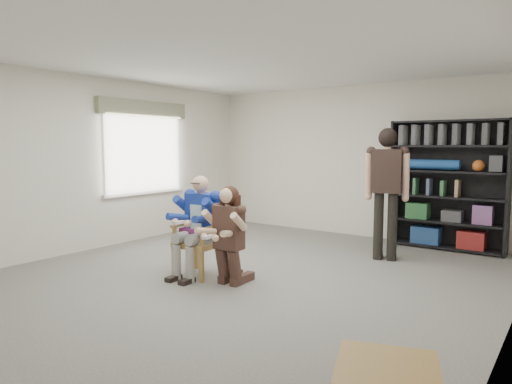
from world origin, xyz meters
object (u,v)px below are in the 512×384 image
Objects in this scene: armchair at (199,237)px; standing_man at (386,195)px; seated_man at (199,226)px; bookshelf at (447,185)px; kneeling_woman at (227,236)px.

standing_man is at bearing 50.14° from armchair.
bookshelf is at bearing 54.78° from seated_man.
seated_man is at bearing -92.52° from armchair.
bookshelf reaches higher than seated_man.
kneeling_woman is 0.63× the size of standing_man.
bookshelf reaches higher than armchair.
seated_man reaches higher than armchair.
seated_man is (0.00, -0.00, 0.15)m from armchair.
standing_man is at bearing 62.10° from kneeling_woman.
seated_man is 0.68× the size of standing_man.
armchair is 4.18m from bookshelf.
armchair is at bearing -139.71° from standing_man.
bookshelf is 1.09× the size of standing_man.
armchair is 0.77× the size of seated_man.
armchair is at bearing 87.48° from seated_man.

